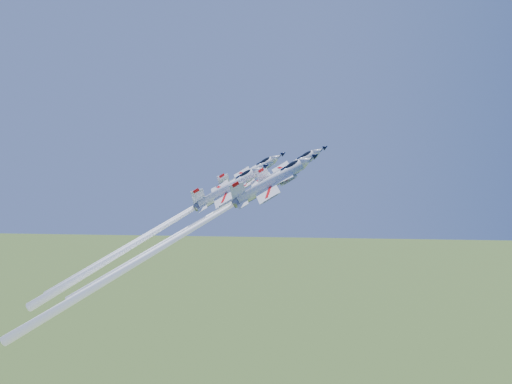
{
  "coord_description": "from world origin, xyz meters",
  "views": [
    {
      "loc": [
        4.96,
        -99.34,
        115.77
      ],
      "look_at": [
        0.0,
        0.0,
        95.29
      ],
      "focal_mm": 40.0,
      "sensor_mm": 36.0,
      "label": 1
    }
  ],
  "objects_px": {
    "jet_slot": "(154,233)",
    "jet_right": "(167,244)",
    "jet_lead": "(203,220)",
    "jet_left": "(170,221)"
  },
  "relations": [
    {
      "from": "jet_lead",
      "to": "jet_right",
      "type": "relative_size",
      "value": 0.84
    },
    {
      "from": "jet_lead",
      "to": "jet_left",
      "type": "xyz_separation_m",
      "value": [
        -7.39,
        7.93,
        -2.29
      ]
    },
    {
      "from": "jet_slot",
      "to": "jet_right",
      "type": "bearing_deg",
      "value": 19.93
    },
    {
      "from": "jet_right",
      "to": "jet_slot",
      "type": "height_order",
      "value": "jet_right"
    },
    {
      "from": "jet_lead",
      "to": "jet_slot",
      "type": "xyz_separation_m",
      "value": [
        -9.28,
        1.83,
        -2.93
      ]
    },
    {
      "from": "jet_right",
      "to": "jet_slot",
      "type": "relative_size",
      "value": 1.22
    },
    {
      "from": "jet_lead",
      "to": "jet_right",
      "type": "bearing_deg",
      "value": -69.98
    },
    {
      "from": "jet_left",
      "to": "jet_slot",
      "type": "xyz_separation_m",
      "value": [
        -1.89,
        -6.11,
        -0.64
      ]
    },
    {
      "from": "jet_lead",
      "to": "jet_left",
      "type": "relative_size",
      "value": 0.99
    },
    {
      "from": "jet_slot",
      "to": "jet_left",
      "type": "bearing_deg",
      "value": 150.35
    }
  ]
}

